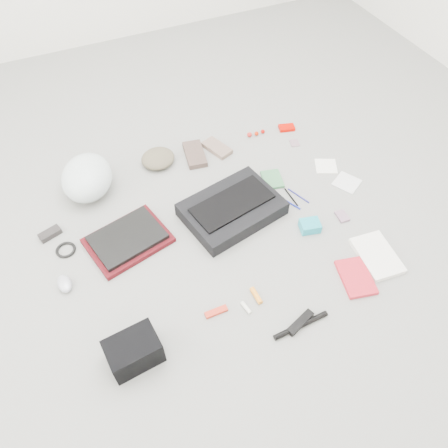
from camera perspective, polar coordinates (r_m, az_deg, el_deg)
name	(u,v)px	position (r m, az deg, el deg)	size (l,w,h in m)	color
ground_plane	(224,231)	(2.11, 0.00, -0.86)	(4.00, 4.00, 0.00)	gray
messenger_bag	(232,209)	(2.14, 1.05, 1.97)	(0.46, 0.33, 0.08)	black
bag_flap	(232,203)	(2.11, 1.07, 2.75)	(0.40, 0.18, 0.01)	black
laptop_sleeve	(128,240)	(2.10, -12.42, -2.10)	(0.36, 0.27, 0.03)	#4D0B11
laptop	(127,237)	(2.09, -12.52, -1.72)	(0.32, 0.23, 0.02)	black
bike_helmet	(87,177)	(2.32, -17.46, 5.82)	(0.25, 0.31, 0.19)	white
beanie	(158,158)	(2.44, -8.62, 8.47)	(0.18, 0.18, 0.06)	brown
mitten_left	(195,154)	(2.47, -3.84, 9.07)	(0.10, 0.20, 0.03)	brown
mitten_right	(217,148)	(2.50, -0.94, 9.90)	(0.09, 0.17, 0.03)	#806658
power_brick	(50,234)	(2.24, -21.77, -1.18)	(0.10, 0.05, 0.03)	black
cable_coil	(66,250)	(2.16, -19.97, -3.19)	(0.09, 0.09, 0.01)	black
mouse	(65,283)	(2.04, -20.11, -7.31)	(0.06, 0.10, 0.04)	#ACADBB
camera_bag	(134,351)	(1.76, -11.70, -15.96)	(0.20, 0.14, 0.13)	black
multitool	(216,312)	(1.86, -1.03, -11.39)	(0.10, 0.03, 0.02)	red
toiletry_tube_white	(246,308)	(1.87, 2.89, -10.84)	(0.02, 0.02, 0.06)	silver
toiletry_tube_orange	(256,295)	(1.90, 4.22, -9.29)	(0.02, 0.02, 0.08)	orange
u_lock	(300,323)	(1.86, 9.93, -12.57)	(0.14, 0.03, 0.03)	black
bike_pump	(301,325)	(1.85, 10.01, -12.90)	(0.02, 0.02, 0.25)	black
book_red	(356,277)	(2.03, 16.84, -6.68)	(0.13, 0.20, 0.02)	red
book_white	(377,256)	(2.12, 19.33, -3.92)	(0.16, 0.24, 0.03)	white
notepad	(272,179)	(2.34, 6.32, 5.82)	(0.10, 0.13, 0.02)	#3A7748
pen_blue	(287,201)	(2.25, 8.29, 2.93)	(0.01, 0.01, 0.16)	#131E97
pen_black	(291,197)	(2.27, 8.77, 3.50)	(0.01, 0.01, 0.13)	black
pen_navy	(298,196)	(2.28, 9.70, 3.67)	(0.01, 0.01, 0.14)	navy
accordion_wallet	(310,226)	(2.14, 11.15, -0.23)	(0.09, 0.07, 0.05)	#1EA5BD
card_deck	(342,216)	(2.23, 15.16, 0.99)	(0.05, 0.07, 0.01)	gray
napkin_top	(326,166)	(2.47, 13.18, 7.36)	(0.11, 0.11, 0.01)	white
napkin_bottom	(347,183)	(2.41, 15.75, 5.22)	(0.12, 0.12, 0.01)	silver
lollipop_a	(249,135)	(2.59, 3.35, 11.58)	(0.03, 0.03, 0.03)	red
lollipop_b	(257,134)	(2.61, 4.27, 11.70)	(0.02, 0.02, 0.02)	#C41C00
lollipop_c	(263,131)	(2.63, 5.09, 11.94)	(0.02, 0.02, 0.02)	#B60702
altoids_tin	(287,128)	(2.67, 8.18, 12.34)	(0.09, 0.06, 0.02)	#CF0A00
stamp_sheet	(295,143)	(2.59, 9.20, 10.41)	(0.05, 0.06, 0.00)	gray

